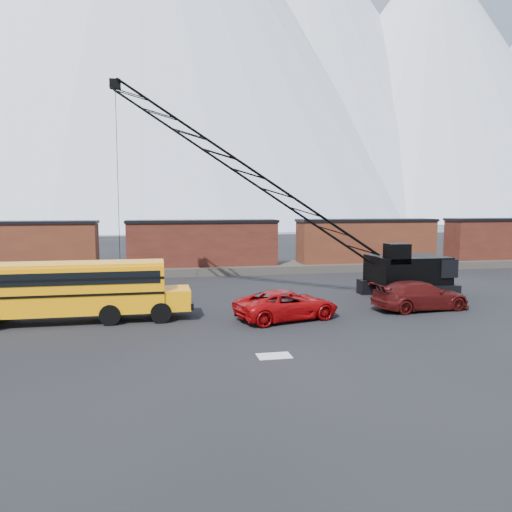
{
  "coord_description": "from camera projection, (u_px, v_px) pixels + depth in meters",
  "views": [
    {
      "loc": [
        -4.21,
        -23.53,
        6.22
      ],
      "look_at": [
        2.02,
        7.31,
        3.0
      ],
      "focal_mm": 35.0,
      "sensor_mm": 36.0,
      "label": 1
    }
  ],
  "objects": [
    {
      "name": "snow_patch",
      "position": [
        274.0,
        356.0,
        20.61
      ],
      "size": [
        1.4,
        0.9,
        0.02
      ],
      "primitive_type": "cube",
      "color": "silver",
      "rests_on": "ground"
    },
    {
      "name": "boxcar_east_far",
      "position": [
        510.0,
        238.0,
        51.88
      ],
      "size": [
        13.7,
        3.1,
        4.17
      ],
      "color": "#542017",
      "rests_on": "gravel_berm"
    },
    {
      "name": "boxcar_mid",
      "position": [
        203.0,
        243.0,
        45.58
      ],
      "size": [
        13.7,
        3.1,
        4.17
      ],
      "color": "#542017",
      "rests_on": "gravel_berm"
    },
    {
      "name": "gravel_berm",
      "position": [
        203.0,
        269.0,
        45.83
      ],
      "size": [
        120.0,
        5.0,
        0.7
      ],
      "primitive_type": "cube",
      "color": "#4B453E",
      "rests_on": "ground"
    },
    {
      "name": "school_bus",
      "position": [
        75.0,
        289.0,
        26.45
      ],
      "size": [
        11.65,
        2.65,
        3.19
      ],
      "color": "#FC9805",
      "rests_on": "ground"
    },
    {
      "name": "maroon_suv",
      "position": [
        420.0,
        295.0,
        29.69
      ],
      "size": [
        6.08,
        2.89,
        1.71
      ],
      "primitive_type": "imported",
      "rotation": [
        0.0,
        0.0,
        1.66
      ],
      "color": "#460D0C",
      "rests_on": "ground"
    },
    {
      "name": "ground",
      "position": [
        245.0,
        333.0,
        24.41
      ],
      "size": [
        160.0,
        160.0,
        0.0
      ],
      "primitive_type": "plane",
      "color": "black",
      "rests_on": "ground"
    },
    {
      "name": "mountain_ridge",
      "position": [
        170.0,
        57.0,
        291.96
      ],
      "size": [
        800.0,
        340.0,
        240.0
      ],
      "color": "white",
      "rests_on": "ground"
    },
    {
      "name": "boxcar_west_near",
      "position": [
        15.0,
        246.0,
        42.43
      ],
      "size": [
        13.7,
        3.1,
        4.17
      ],
      "color": "#4C1F15",
      "rests_on": "gravel_berm"
    },
    {
      "name": "red_pickup",
      "position": [
        287.0,
        305.0,
        27.19
      ],
      "size": [
        6.27,
        4.04,
        1.61
      ],
      "primitive_type": "imported",
      "rotation": [
        0.0,
        0.0,
        1.83
      ],
      "color": "#A30709",
      "rests_on": "ground"
    },
    {
      "name": "crawler_crane",
      "position": [
        257.0,
        179.0,
        32.81
      ],
      "size": [
        22.28,
        5.85,
        14.45
      ],
      "color": "black",
      "rests_on": "ground"
    },
    {
      "name": "boxcar_east_near",
      "position": [
        366.0,
        241.0,
        48.73
      ],
      "size": [
        13.7,
        3.1,
        4.17
      ],
      "color": "#4C1F15",
      "rests_on": "gravel_berm"
    }
  ]
}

